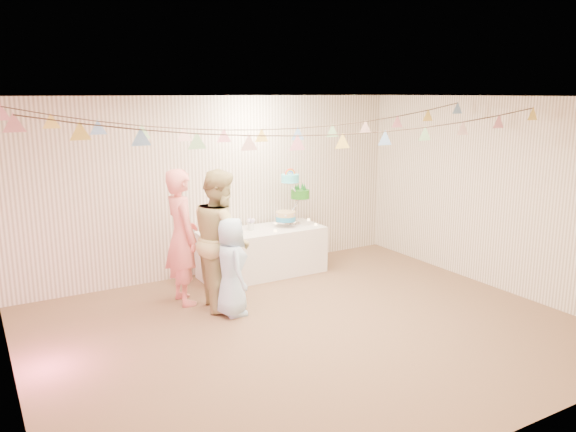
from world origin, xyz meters
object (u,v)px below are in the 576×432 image
table (262,252)px  person_child (231,267)px  cake_stand (293,194)px  person_adult_a (182,237)px  person_adult_b (221,239)px

table → person_child: size_ratio=1.53×
cake_stand → person_adult_a: (-1.94, -0.53, -0.29)m
person_adult_b → person_child: bearing=-173.3°
cake_stand → person_adult_b: bearing=-150.6°
cake_stand → person_adult_b: size_ratio=0.46×
table → cake_stand: bearing=5.2°
table → cake_stand: size_ratio=2.29×
table → cake_stand: (0.55, 0.05, 0.81)m
person_adult_a → person_adult_b: person_adult_b is taller
cake_stand → person_adult_b: 1.81m
table → person_child: bearing=-131.3°
person_child → person_adult_b: bearing=2.1°
table → person_adult_b: 1.40m
person_adult_a → person_adult_b: (0.39, -0.34, 0.00)m
cake_stand → person_child: (-1.58, -1.22, -0.55)m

